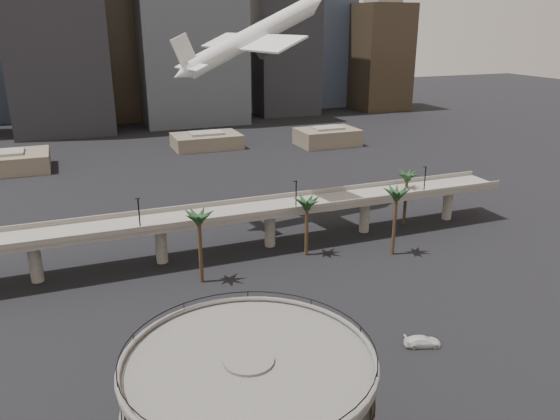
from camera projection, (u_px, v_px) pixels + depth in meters
name	position (u px, v px, depth m)	size (l,w,h in m)	color
overpass	(217.00, 219.00, 105.84)	(130.00, 9.30, 14.70)	#68635D
palm_trees	(334.00, 198.00, 105.41)	(54.40, 18.40, 14.00)	#42311C
low_buildings	(169.00, 148.00, 186.42)	(135.00, 27.50, 6.80)	brown
skyline	(150.00, 29.00, 242.71)	(269.00, 86.00, 110.92)	gray
airborne_jet	(252.00, 38.00, 113.48)	(37.00, 34.14, 18.45)	silver
car_a	(307.00, 338.00, 78.14)	(1.58, 3.93, 1.34)	#C45C1C
car_b	(328.00, 325.00, 81.22)	(1.71, 4.90, 1.62)	black
car_c	(422.00, 341.00, 77.18)	(2.08, 5.12, 1.49)	white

